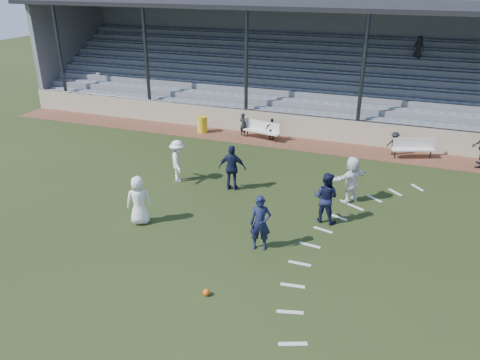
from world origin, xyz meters
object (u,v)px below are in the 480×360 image
football (206,292)px  player_white_lead (139,200)px  bench_left (262,129)px  trash_bin (202,124)px  bench_right (414,146)px  player_navy_lead (260,223)px

football → player_white_lead: size_ratio=0.11×
bench_left → player_white_lead: 10.11m
trash_bin → bench_left: bearing=0.9°
bench_left → bench_right: same height
bench_right → player_navy_lead: 10.99m
trash_bin → player_white_lead: size_ratio=0.50×
bench_right → player_white_lead: 13.30m
football → player_navy_lead: size_ratio=0.11×
football → player_navy_lead: bearing=76.9°
football → player_navy_lead: (0.65, 2.78, 0.82)m
player_white_lead → bench_right: bearing=-160.8°
player_white_lead → player_navy_lead: 4.47m
trash_bin → bench_right: bearing=-0.2°
bench_left → trash_bin: bench_left is taller
player_navy_lead → football: bearing=-118.5°
football → player_white_lead: 4.87m
football → trash_bin: bearing=114.7°
trash_bin → player_navy_lead: size_ratio=0.49×
trash_bin → player_white_lead: (2.11, -9.97, 0.42)m
player_navy_lead → player_white_lead: bearing=162.8°
bench_right → player_white_lead: player_white_lead is taller
bench_right → bench_left: bearing=157.7°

